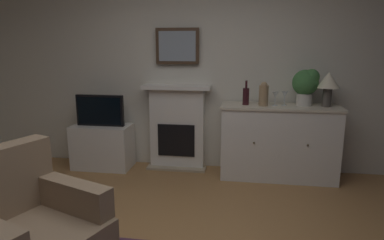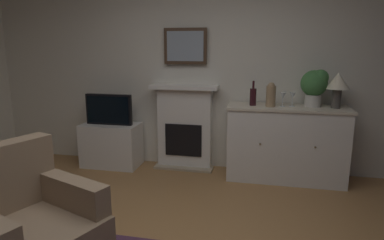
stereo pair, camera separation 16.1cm
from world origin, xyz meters
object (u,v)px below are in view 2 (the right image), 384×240
at_px(sideboard_cabinet, 286,143).
at_px(vase_decorative, 271,95).
at_px(tv_set, 109,110).
at_px(wine_glass_left, 283,96).
at_px(tv_cabinet, 111,145).
at_px(wine_bottle, 253,96).
at_px(armchair, 26,226).
at_px(framed_picture, 185,46).
at_px(fireplace_unit, 185,127).
at_px(table_lamp, 338,83).
at_px(potted_plant_small, 315,85).
at_px(wine_glass_center, 293,96).

bearing_deg(sideboard_cabinet, vase_decorative, -166.21).
xyz_separation_m(vase_decorative, tv_set, (-2.05, 0.04, -0.26)).
relative_size(wine_glass_left, tv_cabinet, 0.22).
distance_m(wine_bottle, armchair, 2.69).
distance_m(framed_picture, armchair, 2.76).
bearing_deg(armchair, fireplace_unit, 76.88).
height_order(framed_picture, table_lamp, framed_picture).
bearing_deg(potted_plant_small, fireplace_unit, 175.17).
bearing_deg(vase_decorative, tv_cabinet, 178.18).
bearing_deg(potted_plant_small, tv_set, -178.79).
bearing_deg(fireplace_unit, armchair, -103.12).
bearing_deg(wine_glass_left, table_lamp, 2.23).
relative_size(tv_cabinet, armchair, 0.73).
relative_size(wine_glass_left, armchair, 0.16).
bearing_deg(wine_glass_center, tv_cabinet, 179.92).
xyz_separation_m(sideboard_cabinet, vase_decorative, (-0.20, -0.05, 0.59)).
xyz_separation_m(framed_picture, wine_bottle, (0.87, -0.23, -0.58)).
xyz_separation_m(tv_cabinet, armchair, (0.42, -2.22, 0.09)).
bearing_deg(tv_cabinet, vase_decorative, -1.82).
distance_m(wine_bottle, tv_set, 1.86).
relative_size(vase_decorative, armchair, 0.27).
bearing_deg(tv_set, potted_plant_small, 1.21).
height_order(fireplace_unit, sideboard_cabinet, fireplace_unit).
relative_size(table_lamp, wine_bottle, 1.38).
bearing_deg(sideboard_cabinet, potted_plant_small, 9.16).
distance_m(sideboard_cabinet, potted_plant_small, 0.76).
distance_m(sideboard_cabinet, wine_glass_left, 0.57).
bearing_deg(table_lamp, fireplace_unit, 174.36).
height_order(wine_bottle, wine_glass_center, wine_bottle).
height_order(sideboard_cabinet, vase_decorative, vase_decorative).
xyz_separation_m(wine_glass_center, vase_decorative, (-0.25, -0.06, 0.02)).
relative_size(fireplace_unit, potted_plant_small, 2.56).
relative_size(framed_picture, tv_set, 0.89).
bearing_deg(potted_plant_small, table_lamp, -10.91).
bearing_deg(table_lamp, vase_decorative, -176.03).
bearing_deg(tv_cabinet, sideboard_cabinet, -0.38).
xyz_separation_m(framed_picture, sideboard_cabinet, (1.28, -0.22, -1.13)).
height_order(potted_plant_small, armchair, potted_plant_small).
bearing_deg(potted_plant_small, armchair, -133.23).
height_order(table_lamp, wine_bottle, table_lamp).
relative_size(table_lamp, tv_set, 0.65).
distance_m(framed_picture, wine_bottle, 1.07).
relative_size(tv_cabinet, potted_plant_small, 1.74).
xyz_separation_m(tv_set, armchair, (0.42, -2.20, -0.39)).
xyz_separation_m(potted_plant_small, armchair, (-2.12, -2.25, -0.77)).
distance_m(wine_glass_center, vase_decorative, 0.25).
height_order(tv_set, potted_plant_small, potted_plant_small).
distance_m(wine_glass_left, tv_set, 2.20).
height_order(table_lamp, vase_decorative, table_lamp).
height_order(vase_decorative, tv_cabinet, vase_decorative).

